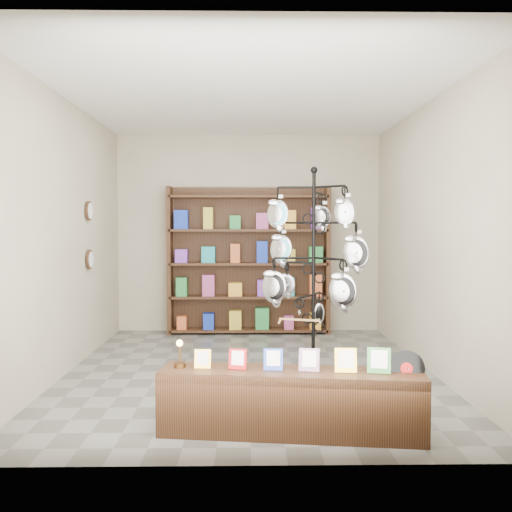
# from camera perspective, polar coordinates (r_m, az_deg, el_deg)

# --- Properties ---
(ground) EXTENTS (5.00, 5.00, 0.00)m
(ground) POSITION_cam_1_polar(r_m,az_deg,el_deg) (6.46, -0.66, -11.45)
(ground) COLOR slate
(ground) RESTS_ON ground
(room_envelope) EXTENTS (5.00, 5.00, 5.00)m
(room_envelope) POSITION_cam_1_polar(r_m,az_deg,el_deg) (6.26, -0.67, 5.19)
(room_envelope) COLOR #BBB297
(room_envelope) RESTS_ON ground
(display_tree) EXTENTS (1.21, 1.21, 2.22)m
(display_tree) POSITION_cam_1_polar(r_m,az_deg,el_deg) (5.88, 5.78, -0.23)
(display_tree) COLOR black
(display_tree) RESTS_ON ground
(front_shelf) EXTENTS (2.07, 0.67, 0.72)m
(front_shelf) POSITION_cam_1_polar(r_m,az_deg,el_deg) (4.55, 3.52, -14.37)
(front_shelf) COLOR black
(front_shelf) RESTS_ON ground
(back_shelving) EXTENTS (2.42, 0.36, 2.20)m
(back_shelving) POSITION_cam_1_polar(r_m,az_deg,el_deg) (8.57, -0.74, -0.90)
(back_shelving) COLOR black
(back_shelving) RESTS_ON ground
(wall_clocks) EXTENTS (0.03, 0.24, 0.84)m
(wall_clocks) POSITION_cam_1_polar(r_m,az_deg,el_deg) (7.32, -16.33, 2.01)
(wall_clocks) COLOR black
(wall_clocks) RESTS_ON ground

